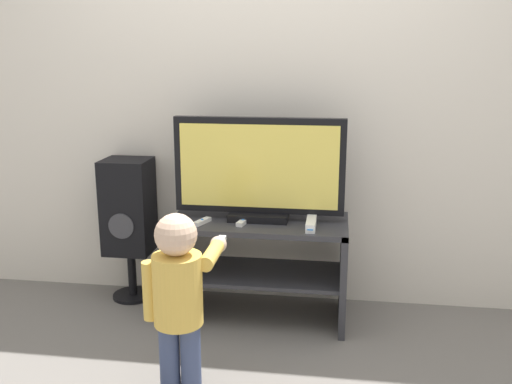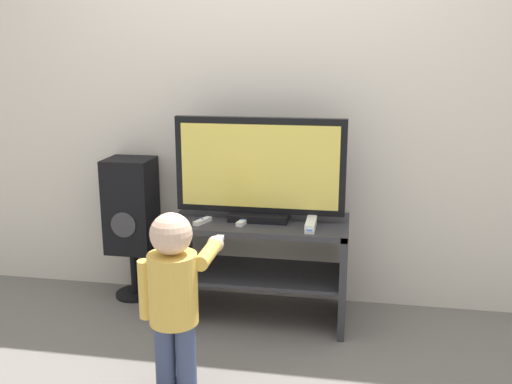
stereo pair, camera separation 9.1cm
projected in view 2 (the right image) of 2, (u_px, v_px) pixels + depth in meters
The scene contains 9 objects.
ground_plane at pixel (251, 335), 3.04m from camera, with size 16.00×16.00×0.00m, color slate.
wall_back at pixel (268, 82), 3.26m from camera, with size 10.00×0.06×2.60m.
tv_stand at pixel (259, 255), 3.18m from camera, with size 0.98×0.47×0.57m.
television at pixel (260, 170), 3.08m from camera, with size 0.93×0.20×0.56m.
game_console at pixel (311, 224), 2.98m from camera, with size 0.05×0.20×0.05m.
remote_primary at pixel (202, 221), 3.08m from camera, with size 0.08×0.13×0.03m.
remote_secondary at pixel (243, 222), 3.07m from camera, with size 0.06×0.13×0.03m.
child at pixel (174, 289), 2.42m from camera, with size 0.31×0.47×0.83m.
speaker_tower at pixel (131, 209), 3.40m from camera, with size 0.27×0.26×0.86m.
Camera 2 is at (0.51, -2.72, 1.47)m, focal length 40.00 mm.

